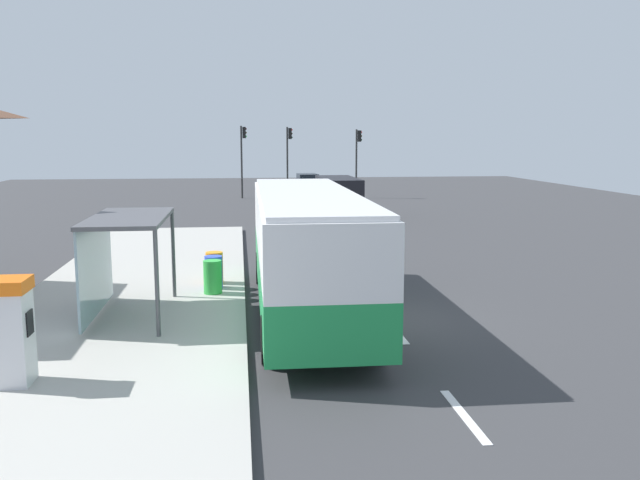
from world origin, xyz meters
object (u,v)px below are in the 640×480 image
object	(u,v)px
bus	(306,245)
sedan_far	(320,191)
traffic_light_median	(289,151)
ticket_machine	(12,331)
white_van	(338,194)
traffic_light_near_side	(358,153)
bus_shelter	(117,240)
recycling_bin_orange	(214,267)
recycling_bin_blue	(214,272)
recycling_bin_green	(213,277)
sedan_near	(307,182)
traffic_light_far_side	(243,151)

from	to	relation	value
bus	sedan_far	bearing A→B (deg)	82.54
traffic_light_median	ticket_machine	bearing A→B (deg)	-101.26
white_van	traffic_light_near_side	world-z (taller)	traffic_light_near_side
bus_shelter	traffic_light_median	bearing A→B (deg)	79.00
recycling_bin_orange	bus_shelter	size ratio (longest dim) A/B	0.24
bus	white_van	xyz separation A→B (m)	(3.91, 20.79, -0.50)
sedan_far	traffic_light_near_side	distance (m)	4.88
recycling_bin_blue	sedan_far	bearing A→B (deg)	76.92
ticket_machine	recycling_bin_green	xyz separation A→B (m)	(3.28, 6.73, -0.52)
recycling_bin_blue	recycling_bin_orange	world-z (taller)	same
sedan_near	sedan_far	bearing A→B (deg)	-90.03
ticket_machine	bus_shelter	distance (m)	4.77
sedan_far	sedan_near	bearing A→B (deg)	89.97
sedan_near	ticket_machine	distance (m)	45.29
sedan_near	recycling_bin_orange	xyz separation A→B (m)	(-6.50, -36.09, -0.14)
bus	traffic_light_far_side	xyz separation A→B (m)	(-1.39, 33.99, 1.73)
bus	recycling_bin_green	distance (m)	3.37
recycling_bin_green	traffic_light_far_side	xyz separation A→B (m)	(1.09, 32.05, 2.92)
recycling_bin_blue	bus_shelter	xyz separation A→B (m)	(-2.21, -2.87, 1.44)
ticket_machine	traffic_light_near_side	world-z (taller)	traffic_light_near_side
bus	traffic_light_near_side	xyz separation A→B (m)	(7.21, 33.19, 1.57)
recycling_bin_orange	bus_shelter	bearing A→B (deg)	-121.77
traffic_light_far_side	bus_shelter	size ratio (longest dim) A/B	1.35
ticket_machine	recycling_bin_orange	world-z (taller)	ticket_machine
recycling_bin_green	sedan_far	bearing A→B (deg)	77.23
sedan_near	sedan_far	size ratio (longest dim) A/B	1.00
recycling_bin_blue	traffic_light_near_side	size ratio (longest dim) A/B	0.18
sedan_near	traffic_light_far_side	world-z (taller)	traffic_light_far_side
sedan_near	bus_shelter	size ratio (longest dim) A/B	1.12
bus	recycling_bin_orange	distance (m)	4.33
bus	bus_shelter	distance (m)	4.71
white_van	sedan_near	world-z (taller)	white_van
ticket_machine	sedan_near	bearing A→B (deg)	77.52
white_van	traffic_light_far_side	size ratio (longest dim) A/B	0.97
white_van	traffic_light_far_side	distance (m)	14.40
white_van	ticket_machine	world-z (taller)	white_van
sedan_far	bus	bearing A→B (deg)	-97.46
bus	white_van	size ratio (longest dim) A/B	2.11
recycling_bin_blue	bus_shelter	bearing A→B (deg)	-127.60
bus	recycling_bin_blue	xyz separation A→B (m)	(-2.49, 2.64, -1.19)
bus	sedan_near	distance (m)	39.65
sedan_far	traffic_light_far_side	size ratio (longest dim) A/B	0.83
traffic_light_near_side	traffic_light_far_side	xyz separation A→B (m)	(-8.60, 0.80, 0.15)
recycling_bin_green	traffic_light_near_side	bearing A→B (deg)	72.76
bus	traffic_light_median	distance (m)	34.90
sedan_near	traffic_light_near_side	xyz separation A→B (m)	(3.20, -6.24, 2.62)
recycling_bin_green	recycling_bin_orange	bearing A→B (deg)	90.00
bus	ticket_machine	xyz separation A→B (m)	(-5.77, -4.78, -0.67)
sedan_far	traffic_light_median	world-z (taller)	traffic_light_median
traffic_light_median	traffic_light_near_side	bearing A→B (deg)	-17.41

